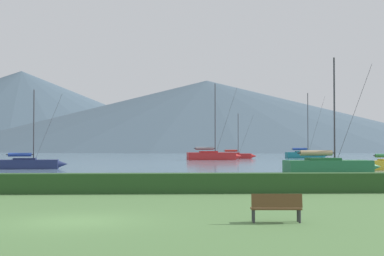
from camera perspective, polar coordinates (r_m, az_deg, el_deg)
The scene contains 11 objects.
ground_plane at distance 19.55m, azimuth -11.63°, elevation -9.14°, with size 1000.00×1000.00×0.00m, color #517A42.
harbor_water at distance 156.19m, azimuth -3.71°, elevation -2.61°, with size 320.00×246.00×0.00m, color slate.
hedge_line at distance 30.36m, azimuth -8.35°, elevation -5.49°, with size 80.00×1.20×1.04m, color #284C23.
sailboat_slip_0 at distance 95.04m, azimuth 2.00°, elevation -2.74°, with size 9.30×3.32×12.78m.
sailboat_slip_4 at distance 110.25m, azimuth 11.28°, elevation -2.60°, with size 8.23×2.58×12.37m.
sailboat_slip_8 at distance 104.80m, azimuth 4.42°, elevation -2.76°, with size 6.94×2.95×8.26m.
sailboat_slip_9 at distance 51.54m, azimuth 13.54°, elevation -3.67°, with size 8.75×3.09×10.25m.
sailboat_slip_10 at distance 62.23m, azimuth -15.97°, elevation -3.42°, with size 7.25×2.85×8.36m.
park_bench_under_tree at distance 19.01m, azimuth 8.43°, elevation -7.75°, with size 1.68×0.56×0.95m.
distant_hill_central_peak at distance 300.32m, azimuth 1.49°, elevation 1.31°, with size 273.62×273.62×36.39m, color #425666.
distant_hill_east_ridge at distance 431.86m, azimuth -16.72°, elevation 1.78°, with size 281.26×281.26×56.12m, color #425666.
Camera 1 is at (3.03, -19.14, 2.55)m, focal length 53.33 mm.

